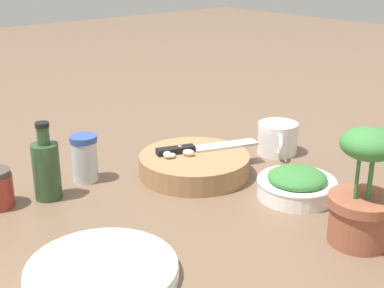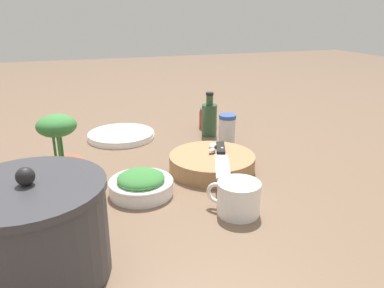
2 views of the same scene
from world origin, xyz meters
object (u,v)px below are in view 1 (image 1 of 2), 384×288
Objects in this scene: garlic_cloves at (177,153)px; spice_jar at (85,158)px; coffee_mug at (278,138)px; potted_herb at (363,196)px; cutting_board at (194,165)px; plate_stack at (102,271)px; herb_bowl at (297,184)px; chef_knife at (202,148)px; oil_bottle at (46,168)px.

garlic_cloves is 0.19m from spice_jar.
potted_herb reaches higher than coffee_mug.
cutting_board reaches higher than plate_stack.
garlic_cloves is at bearing 145.98° from spice_jar.
cutting_board is 0.22m from herb_bowl.
herb_bowl is at bearing 177.98° from plate_stack.
chef_knife is 0.39m from potted_herb.
cutting_board is 1.51× the size of herb_bowl.
coffee_mug is at bearing -164.30° from plate_stack.
garlic_cloves is at bearing -11.01° from coffee_mug.
coffee_mug is (-0.23, 0.03, 0.01)m from cutting_board.
coffee_mug is at bearing 168.99° from garlic_cloves.
garlic_cloves is at bearing -32.73° from cutting_board.
chef_knife reaches higher than cutting_board.
herb_bowl is 0.42m from plate_stack.
garlic_cloves is at bearing -83.30° from potted_herb.
potted_herb reaches higher than garlic_cloves.
herb_bowl is 0.42m from spice_jar.
plate_stack is (0.34, 0.19, -0.01)m from cutting_board.
potted_herb reaches higher than plate_stack.
spice_jar reaches higher than herb_bowl.
spice_jar reaches higher than garlic_cloves.
cutting_board is at bearing 147.27° from garlic_cloves.
spice_jar reaches higher than cutting_board.
potted_herb is (-0.02, 0.37, 0.06)m from cutting_board.
garlic_cloves is 0.40m from potted_herb.
herb_bowl is at bearing 110.10° from cutting_board.
spice_jar is at bearing -96.58° from chef_knife.
herb_bowl is 0.19m from potted_herb.
spice_jar is at bearing -33.82° from cutting_board.
garlic_cloves is 0.34× the size of potted_herb.
oil_bottle is at bearing 14.65° from spice_jar.
garlic_cloves reaches higher than plate_stack.
cutting_board is 1.03× the size of plate_stack.
plate_stack is (0.31, 0.21, -0.04)m from garlic_cloves.
plate_stack is at bearing -27.10° from potted_herb.
spice_jar is at bearing -165.35° from oil_bottle.
garlic_cloves is at bearing -65.04° from herb_bowl.
herb_bowl is 1.01× the size of oil_bottle.
spice_jar is 0.64× the size of oil_bottle.
coffee_mug is at bearing -121.22° from potted_herb.
plate_stack is at bearing 33.71° from garlic_cloves.
oil_bottle reaches higher than plate_stack.
potted_herb is at bearing 121.92° from oil_bottle.
potted_herb reaches higher than spice_jar.
oil_bottle is at bearing -84.94° from chef_knife.
potted_herb is (0.06, 0.17, 0.05)m from herb_bowl.
potted_herb is (-0.29, 0.47, 0.02)m from oil_bottle.
chef_knife is 3.38× the size of garlic_cloves.
garlic_cloves reaches higher than herb_bowl.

